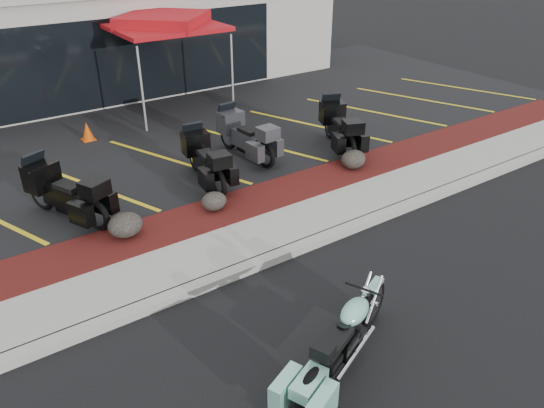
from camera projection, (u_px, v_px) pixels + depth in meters
ground at (319, 280)px, 8.94m from camera, size 90.00×90.00×0.00m
curb at (288, 252)px, 9.56m from camera, size 24.00×0.25×0.15m
sidewalk at (266, 235)px, 10.07m from camera, size 24.00×1.20×0.15m
mulch_bed at (234, 209)px, 10.94m from camera, size 24.00×1.20×0.16m
upper_lot at (135, 133)px, 14.86m from camera, size 26.00×9.60×0.15m
dealership_building at (61, 28)px, 18.48m from camera, size 18.00×8.16×4.00m
boulder_left at (125, 225)px, 9.78m from camera, size 0.65×0.54×0.46m
boulder_mid at (214, 201)px, 10.69m from camera, size 0.53×0.44×0.37m
boulder_right at (353, 159)px, 12.47m from camera, size 0.62×0.51×0.44m
hero_cruiser at (373, 298)px, 7.76m from camera, size 2.77×1.70×0.96m
touring_black_front at (39, 182)px, 10.51m from camera, size 1.64×2.30×1.25m
touring_black_mid at (194, 147)px, 12.18m from camera, size 1.01×2.11×1.18m
touring_grey at (228, 126)px, 13.34m from camera, size 0.98×2.17×1.23m
touring_black_rear at (330, 116)px, 13.97m from camera, size 1.56×2.30×1.25m
traffic_cone at (87, 131)px, 14.06m from camera, size 0.41×0.41×0.49m
popup_canopy at (164, 23)px, 15.29m from camera, size 3.82×3.82×2.81m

